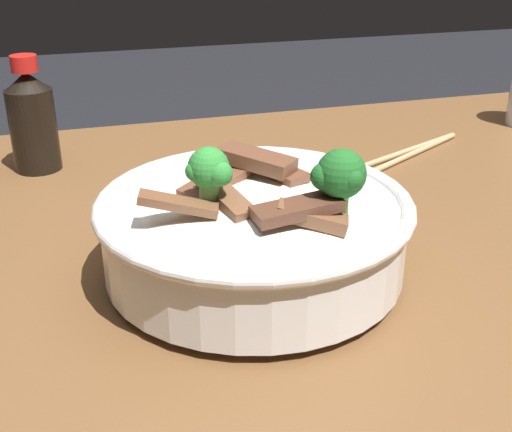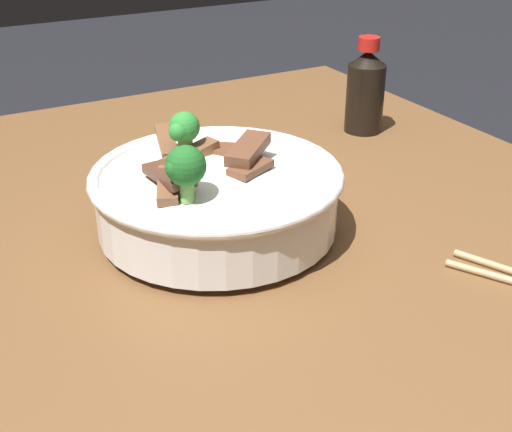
% 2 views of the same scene
% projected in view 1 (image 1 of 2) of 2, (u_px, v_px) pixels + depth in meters
% --- Properties ---
extents(dining_table, '(1.29, 0.87, 0.76)m').
position_uv_depth(dining_table, '(399.00, 342.00, 0.66)').
color(dining_table, brown).
rests_on(dining_table, ground).
extents(rice_bowl, '(0.25, 0.25, 0.12)m').
position_uv_depth(rice_bowl, '(255.00, 225.00, 0.53)').
color(rice_bowl, white).
rests_on(rice_bowl, dining_table).
extents(chopsticks_pair, '(0.21, 0.12, 0.01)m').
position_uv_depth(chopsticks_pair, '(404.00, 155.00, 0.81)').
color(chopsticks_pair, tan).
rests_on(chopsticks_pair, dining_table).
extents(soy_sauce_bottle, '(0.05, 0.05, 0.13)m').
position_uv_depth(soy_sauce_bottle, '(32.00, 120.00, 0.75)').
color(soy_sauce_bottle, black).
rests_on(soy_sauce_bottle, dining_table).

